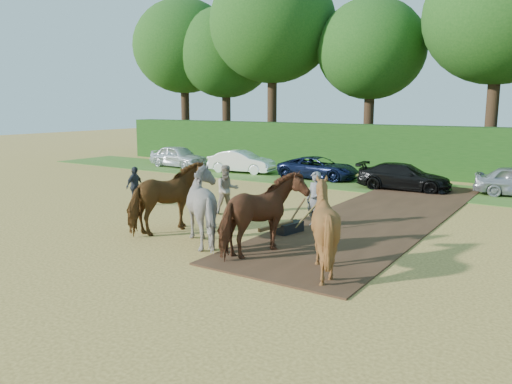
# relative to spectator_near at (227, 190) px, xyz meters

# --- Properties ---
(ground) EXTENTS (120.00, 120.00, 0.00)m
(ground) POSITION_rel_spectator_near_xyz_m (3.66, -4.11, -0.96)
(ground) COLOR gold
(ground) RESTS_ON ground
(earth_strip) EXTENTS (4.50, 17.00, 0.05)m
(earth_strip) POSITION_rel_spectator_near_xyz_m (5.16, 2.89, -0.93)
(earth_strip) COLOR #472D1C
(earth_strip) RESTS_ON ground
(grass_verge) EXTENTS (50.00, 5.00, 0.03)m
(grass_verge) POSITION_rel_spectator_near_xyz_m (3.66, 9.89, -0.94)
(grass_verge) COLOR #38601E
(grass_verge) RESTS_ON ground
(hedgerow) EXTENTS (46.00, 1.60, 3.00)m
(hedgerow) POSITION_rel_spectator_near_xyz_m (3.66, 14.39, 0.54)
(hedgerow) COLOR #14380F
(hedgerow) RESTS_ON ground
(spectator_near) EXTENTS (1.14, 1.18, 1.92)m
(spectator_near) POSITION_rel_spectator_near_xyz_m (0.00, 0.00, 0.00)
(spectator_near) COLOR #B4A78E
(spectator_near) RESTS_ON ground
(spectator_far) EXTENTS (0.51, 1.02, 1.67)m
(spectator_far) POSITION_rel_spectator_near_xyz_m (-4.17, -0.88, -0.12)
(spectator_far) COLOR #252A32
(spectator_far) RESTS_ON ground
(plough_team) EXTENTS (8.03, 5.59, 2.35)m
(plough_team) POSITION_rel_spectator_near_xyz_m (3.13, -3.64, 0.20)
(plough_team) COLOR #593316
(plough_team) RESTS_ON ground
(parked_cars) EXTENTS (41.42, 3.30, 1.48)m
(parked_cars) POSITION_rel_spectator_near_xyz_m (8.74, 9.88, -0.26)
(parked_cars) COLOR silver
(parked_cars) RESTS_ON ground
(treeline) EXTENTS (48.70, 10.60, 14.21)m
(treeline) POSITION_rel_spectator_near_xyz_m (1.97, 17.57, 8.01)
(treeline) COLOR #382616
(treeline) RESTS_ON ground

